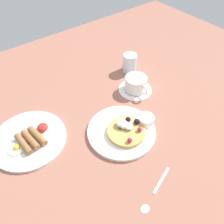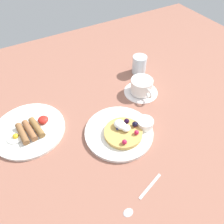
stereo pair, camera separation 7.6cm
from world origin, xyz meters
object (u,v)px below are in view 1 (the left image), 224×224
at_px(breakfast_plate, 29,139).
at_px(teaspoon, 152,197).
at_px(syrup_ramekin, 146,120).
at_px(coffee_cup, 136,83).
at_px(water_glass, 130,63).
at_px(pancake_plate, 121,131).
at_px(coffee_saucer, 135,89).

xyz_separation_m(breakfast_plate, teaspoon, (0.19, -0.40, -0.00)).
xyz_separation_m(syrup_ramekin, teaspoon, (-0.17, -0.21, -0.03)).
distance_m(breakfast_plate, teaspoon, 0.44).
distance_m(coffee_cup, water_glass, 0.14).
bearing_deg(breakfast_plate, teaspoon, -64.26).
bearing_deg(water_glass, breakfast_plate, -170.20).
xyz_separation_m(coffee_cup, teaspoon, (-0.27, -0.37, -0.03)).
relative_size(breakfast_plate, coffee_cup, 2.11).
bearing_deg(teaspoon, pancake_plate, 71.21).
relative_size(breakfast_plate, teaspoon, 1.59).
height_order(pancake_plate, coffee_saucer, pancake_plate).
bearing_deg(coffee_cup, teaspoon, -126.03).
bearing_deg(coffee_saucer, teaspoon, -125.94).
bearing_deg(coffee_saucer, pancake_plate, -143.69).
distance_m(syrup_ramekin, coffee_saucer, 0.19).
height_order(coffee_cup, teaspoon, coffee_cup).
distance_m(coffee_saucer, teaspoon, 0.46).
relative_size(pancake_plate, breakfast_plate, 0.95).
bearing_deg(syrup_ramekin, coffee_cup, 58.90).
relative_size(syrup_ramekin, coffee_cup, 0.49).
relative_size(pancake_plate, syrup_ramekin, 4.09).
distance_m(coffee_saucer, water_glass, 0.15).
bearing_deg(coffee_cup, breakfast_plate, 176.22).
bearing_deg(breakfast_plate, coffee_cup, -3.78).
relative_size(syrup_ramekin, water_glass, 0.72).
height_order(breakfast_plate, coffee_saucer, breakfast_plate).
relative_size(coffee_cup, water_glass, 1.47).
bearing_deg(water_glass, teaspoon, -124.68).
distance_m(syrup_ramekin, coffee_cup, 0.19).
distance_m(pancake_plate, breakfast_plate, 0.32).
bearing_deg(pancake_plate, coffee_saucer, 36.31).
bearing_deg(breakfast_plate, coffee_saucer, -3.61).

